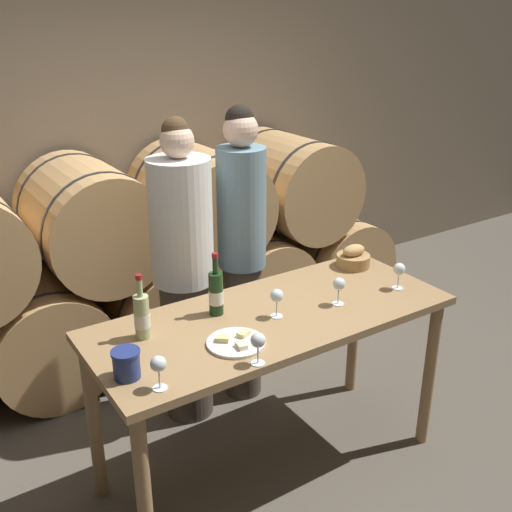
% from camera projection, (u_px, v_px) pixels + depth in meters
% --- Properties ---
extents(ground_plane, '(10.00, 10.00, 0.00)m').
position_uv_depth(ground_plane, '(271.00, 464.00, 3.23)').
color(ground_plane, '#564F44').
extents(stone_wall_back, '(10.00, 0.12, 3.20)m').
position_uv_depth(stone_wall_back, '(109.00, 113.00, 4.19)').
color(stone_wall_back, '#7F705B').
rests_on(stone_wall_back, ground_plane).
extents(barrel_stack, '(3.88, 0.89, 1.42)m').
position_uv_depth(barrel_stack, '(151.00, 262.00, 4.11)').
color(barrel_stack, tan).
rests_on(barrel_stack, ground_plane).
extents(tasting_table, '(1.78, 0.73, 0.92)m').
position_uv_depth(tasting_table, '(272.00, 335.00, 2.92)').
color(tasting_table, '#99754C').
rests_on(tasting_table, ground_plane).
extents(person_left, '(0.34, 0.34, 1.77)m').
position_uv_depth(person_left, '(184.00, 275.00, 3.32)').
color(person_left, '#4C4238').
rests_on(person_left, ground_plane).
extents(person_right, '(0.28, 0.28, 1.80)m').
position_uv_depth(person_right, '(242.00, 254.00, 3.50)').
color(person_right, '#4C4238').
rests_on(person_right, ground_plane).
extents(wine_bottle_red, '(0.07, 0.07, 0.31)m').
position_uv_depth(wine_bottle_red, '(216.00, 293.00, 2.84)').
color(wine_bottle_red, '#193819').
rests_on(wine_bottle_red, tasting_table).
extents(wine_bottle_white, '(0.07, 0.07, 0.31)m').
position_uv_depth(wine_bottle_white, '(142.00, 316.00, 2.63)').
color(wine_bottle_white, '#ADBC7F').
rests_on(wine_bottle_white, tasting_table).
extents(blue_crock, '(0.12, 0.12, 0.12)m').
position_uv_depth(blue_crock, '(126.00, 363.00, 2.36)').
color(blue_crock, navy).
rests_on(blue_crock, tasting_table).
extents(bread_basket, '(0.19, 0.19, 0.13)m').
position_uv_depth(bread_basket, '(353.00, 258.00, 3.39)').
color(bread_basket, '#A87F4C').
rests_on(bread_basket, tasting_table).
extents(cheese_plate, '(0.26, 0.26, 0.04)m').
position_uv_depth(cheese_plate, '(236.00, 342.00, 2.61)').
color(cheese_plate, white).
rests_on(cheese_plate, tasting_table).
extents(wine_glass_far_left, '(0.06, 0.06, 0.14)m').
position_uv_depth(wine_glass_far_left, '(158.00, 365.00, 2.27)').
color(wine_glass_far_left, white).
rests_on(wine_glass_far_left, tasting_table).
extents(wine_glass_left, '(0.06, 0.06, 0.14)m').
position_uv_depth(wine_glass_left, '(258.00, 342.00, 2.43)').
color(wine_glass_left, white).
rests_on(wine_glass_left, tasting_table).
extents(wine_glass_center, '(0.06, 0.06, 0.14)m').
position_uv_depth(wine_glass_center, '(276.00, 297.00, 2.81)').
color(wine_glass_center, white).
rests_on(wine_glass_center, tasting_table).
extents(wine_glass_right, '(0.06, 0.06, 0.14)m').
position_uv_depth(wine_glass_right, '(339.00, 285.00, 2.93)').
color(wine_glass_right, white).
rests_on(wine_glass_right, tasting_table).
extents(wine_glass_far_right, '(0.06, 0.06, 0.14)m').
position_uv_depth(wine_glass_far_right, '(399.00, 270.00, 3.10)').
color(wine_glass_far_right, white).
rests_on(wine_glass_far_right, tasting_table).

